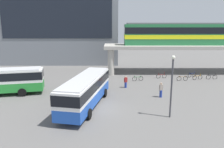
{
  "coord_description": "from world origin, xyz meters",
  "views": [
    {
      "loc": [
        1.27,
        -21.61,
        8.54
      ],
      "look_at": [
        1.27,
        6.76,
        2.2
      ],
      "focal_mm": 35.63,
      "sensor_mm": 36.0,
      "label": 1
    }
  ],
  "objects_px": {
    "train": "(181,34)",
    "pedestrian_near_building": "(126,82)",
    "bicycle_green": "(138,79)",
    "bicycle_blue": "(192,75)",
    "bicycle_black": "(212,77)",
    "bus_main": "(86,88)",
    "station_building": "(63,15)",
    "pedestrian_at_kerb": "(161,90)",
    "bicycle_orange": "(197,77)",
    "bicycle_red": "(161,76)",
    "bicycle_brown": "(182,78)",
    "pedestrian_by_bike_rack": "(90,76)"
  },
  "relations": [
    {
      "from": "bicycle_blue",
      "to": "pedestrian_near_building",
      "type": "distance_m",
      "value": 13.11
    },
    {
      "from": "pedestrian_near_building",
      "to": "pedestrian_at_kerb",
      "type": "relative_size",
      "value": 0.9
    },
    {
      "from": "train",
      "to": "pedestrian_near_building",
      "type": "xyz_separation_m",
      "value": [
        -10.38,
        -10.23,
        -6.19
      ]
    },
    {
      "from": "pedestrian_near_building",
      "to": "station_building",
      "type": "bearing_deg",
      "value": 120.16
    },
    {
      "from": "bicycle_black",
      "to": "pedestrian_near_building",
      "type": "height_order",
      "value": "pedestrian_near_building"
    },
    {
      "from": "bicycle_black",
      "to": "pedestrian_by_bike_rack",
      "type": "xyz_separation_m",
      "value": [
        -19.24,
        -1.21,
        0.38
      ]
    },
    {
      "from": "bicycle_red",
      "to": "bicycle_brown",
      "type": "relative_size",
      "value": 0.98
    },
    {
      "from": "station_building",
      "to": "bus_main",
      "type": "xyz_separation_m",
      "value": [
        8.53,
        -29.82,
        -8.63
      ]
    },
    {
      "from": "train",
      "to": "bicycle_brown",
      "type": "xyz_separation_m",
      "value": [
        -1.33,
        -6.28,
        -6.59
      ]
    },
    {
      "from": "bus_main",
      "to": "bicycle_orange",
      "type": "bearing_deg",
      "value": 35.95
    },
    {
      "from": "station_building",
      "to": "pedestrian_at_kerb",
      "type": "height_order",
      "value": "station_building"
    },
    {
      "from": "bicycle_green",
      "to": "pedestrian_at_kerb",
      "type": "bearing_deg",
      "value": -76.81
    },
    {
      "from": "bicycle_green",
      "to": "pedestrian_by_bike_rack",
      "type": "distance_m",
      "value": 7.33
    },
    {
      "from": "pedestrian_near_building",
      "to": "pedestrian_at_kerb",
      "type": "distance_m",
      "value": 5.73
    },
    {
      "from": "bicycle_orange",
      "to": "pedestrian_at_kerb",
      "type": "xyz_separation_m",
      "value": [
        -7.69,
        -8.75,
        0.5
      ]
    },
    {
      "from": "train",
      "to": "bicycle_green",
      "type": "relative_size",
      "value": 11.5
    },
    {
      "from": "station_building",
      "to": "bicycle_brown",
      "type": "distance_m",
      "value": 30.77
    },
    {
      "from": "bicycle_black",
      "to": "bicycle_orange",
      "type": "relative_size",
      "value": 1.03
    },
    {
      "from": "bicycle_black",
      "to": "pedestrian_near_building",
      "type": "relative_size",
      "value": 1.09
    },
    {
      "from": "train",
      "to": "bus_main",
      "type": "relative_size",
      "value": 1.78
    },
    {
      "from": "pedestrian_near_building",
      "to": "pedestrian_by_bike_rack",
      "type": "relative_size",
      "value": 1.03
    },
    {
      "from": "train",
      "to": "bus_main",
      "type": "xyz_separation_m",
      "value": [
        -15.0,
        -17.42,
        -4.96
      ]
    },
    {
      "from": "bicycle_green",
      "to": "bicycle_blue",
      "type": "relative_size",
      "value": 1.06
    },
    {
      "from": "station_building",
      "to": "bicycle_orange",
      "type": "xyz_separation_m",
      "value": [
        24.81,
        -18.02,
        -10.26
      ]
    },
    {
      "from": "bus_main",
      "to": "pedestrian_by_bike_rack",
      "type": "relative_size",
      "value": 7.14
    },
    {
      "from": "station_building",
      "to": "train",
      "type": "relative_size",
      "value": 1.24
    },
    {
      "from": "train",
      "to": "bicycle_blue",
      "type": "relative_size",
      "value": 12.18
    },
    {
      "from": "bicycle_orange",
      "to": "pedestrian_near_building",
      "type": "bearing_deg",
      "value": -158.4
    },
    {
      "from": "bus_main",
      "to": "station_building",
      "type": "bearing_deg",
      "value": 105.96
    },
    {
      "from": "train",
      "to": "pedestrian_near_building",
      "type": "height_order",
      "value": "train"
    },
    {
      "from": "bus_main",
      "to": "bicycle_red",
      "type": "relative_size",
      "value": 6.45
    },
    {
      "from": "bicycle_red",
      "to": "bicycle_brown",
      "type": "bearing_deg",
      "value": -29.41
    },
    {
      "from": "bicycle_brown",
      "to": "station_building",
      "type": "bearing_deg",
      "value": 139.91
    },
    {
      "from": "station_building",
      "to": "bus_main",
      "type": "height_order",
      "value": "station_building"
    },
    {
      "from": "station_building",
      "to": "bicycle_blue",
      "type": "bearing_deg",
      "value": -33.43
    },
    {
      "from": "station_building",
      "to": "train",
      "type": "distance_m",
      "value": 26.85
    },
    {
      "from": "bicycle_green",
      "to": "bicycle_orange",
      "type": "height_order",
      "value": "same"
    },
    {
      "from": "bicycle_green",
      "to": "pedestrian_by_bike_rack",
      "type": "xyz_separation_m",
      "value": [
        -7.32,
        -0.16,
        0.38
      ]
    },
    {
      "from": "bicycle_green",
      "to": "pedestrian_at_kerb",
      "type": "xyz_separation_m",
      "value": [
        1.86,
        -7.94,
        0.5
      ]
    },
    {
      "from": "bus_main",
      "to": "pedestrian_near_building",
      "type": "distance_m",
      "value": 8.63
    },
    {
      "from": "station_building",
      "to": "pedestrian_at_kerb",
      "type": "distance_m",
      "value": 33.23
    },
    {
      "from": "bicycle_blue",
      "to": "train",
      "type": "bearing_deg",
      "value": 105.37
    },
    {
      "from": "pedestrian_near_building",
      "to": "pedestrian_by_bike_rack",
      "type": "xyz_separation_m",
      "value": [
        -5.22,
        3.65,
        -0.03
      ]
    },
    {
      "from": "bicycle_blue",
      "to": "bicycle_black",
      "type": "distance_m",
      "value": 3.01
    },
    {
      "from": "pedestrian_at_kerb",
      "to": "bicycle_black",
      "type": "bearing_deg",
      "value": 41.8
    },
    {
      "from": "bicycle_red",
      "to": "bicycle_orange",
      "type": "bearing_deg",
      "value": -9.9
    },
    {
      "from": "bicycle_orange",
      "to": "bicycle_brown",
      "type": "height_order",
      "value": "same"
    },
    {
      "from": "bicycle_red",
      "to": "pedestrian_near_building",
      "type": "bearing_deg",
      "value": -137.84
    },
    {
      "from": "bicycle_red",
      "to": "bicycle_brown",
      "type": "distance_m",
      "value": 3.32
    },
    {
      "from": "bus_main",
      "to": "pedestrian_near_building",
      "type": "height_order",
      "value": "bus_main"
    }
  ]
}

